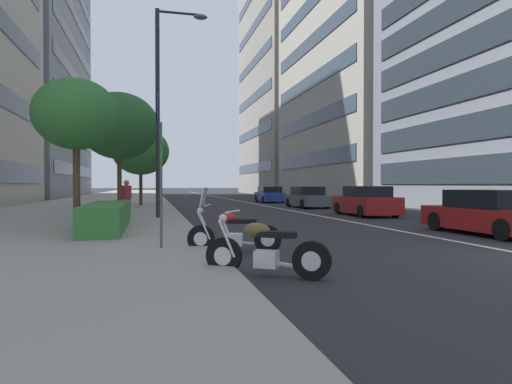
{
  "coord_description": "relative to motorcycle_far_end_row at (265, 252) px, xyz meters",
  "views": [
    {
      "loc": [
        -6.94,
        8.0,
        1.53
      ],
      "look_at": [
        15.25,
        2.66,
        1.15
      ],
      "focal_mm": 30.51,
      "sensor_mm": 36.0,
      "label": 1
    }
  ],
  "objects": [
    {
      "name": "sidewalk_right_plaza",
      "position": [
        29.98,
        5.57,
        -0.34
      ],
      "size": [
        160.0,
        10.19,
        0.15
      ],
      "primitive_type": "cube",
      "color": "gray",
      "rests_on": "ground"
    },
    {
      "name": "office_tower_far_left_down_avenue",
      "position": [
        64.13,
        -22.83,
        26.76
      ],
      "size": [
        25.78,
        16.12,
        54.34
      ],
      "color": "gray",
      "rests_on": "ground"
    },
    {
      "name": "car_far_down_avenue",
      "position": [
        4.31,
        -8.27,
        0.23
      ],
      "size": [
        4.32,
        1.91,
        1.37
      ],
      "rotation": [
        0.0,
        0.0,
        0.01
      ],
      "color": "maroon",
      "rests_on": "ground"
    },
    {
      "name": "motorcycle_second_in_row",
      "position": [
        2.69,
        0.06,
        0.02
      ],
      "size": [
        0.86,
        2.07,
        1.47
      ],
      "rotation": [
        0.0,
        0.0,
        1.26
      ],
      "color": "black",
      "rests_on": "ground"
    },
    {
      "name": "parking_sign_by_curb",
      "position": [
        2.78,
        1.62,
        1.46
      ],
      "size": [
        0.32,
        0.06,
        2.75
      ],
      "color": "#47494C",
      "rests_on": "sidewalk_right_plaza"
    },
    {
      "name": "car_lead_in_lane",
      "position": [
        12.67,
        -8.49,
        0.27
      ],
      "size": [
        4.28,
        2.02,
        1.46
      ],
      "rotation": [
        0.0,
        0.0,
        -0.04
      ],
      "color": "maroon",
      "rests_on": "ground"
    },
    {
      "name": "street_lamp_with_banners",
      "position": [
        11.85,
        1.28,
        4.91
      ],
      "size": [
        1.26,
        2.2,
        8.77
      ],
      "color": "#232326",
      "rests_on": "sidewalk_right_plaza"
    },
    {
      "name": "street_tree_far_plaza",
      "position": [
        15.53,
        3.38,
        4.02
      ],
      "size": [
        3.86,
        3.86,
        5.93
      ],
      "color": "#473323",
      "rests_on": "sidewalk_right_plaza"
    },
    {
      "name": "lane_centre_stripe",
      "position": [
        34.98,
        -6.17,
        -0.41
      ],
      "size": [
        110.0,
        0.16,
        0.01
      ],
      "primitive_type": "cube",
      "color": "silver",
      "rests_on": "ground"
    },
    {
      "name": "car_approaching_light",
      "position": [
        20.5,
        -8.31,
        0.24
      ],
      "size": [
        4.2,
        1.97,
        1.4
      ],
      "rotation": [
        0.0,
        0.0,
        0.03
      ],
      "color": "#4C515B",
      "rests_on": "ground"
    },
    {
      "name": "clipped_hedge_bed",
      "position": [
        7.1,
        3.17,
        0.14
      ],
      "size": [
        5.29,
        1.1,
        0.81
      ],
      "primitive_type": "cube",
      "color": "#337033",
      "rests_on": "sidewalk_right_plaza"
    },
    {
      "name": "car_following_behind",
      "position": [
        29.43,
        -8.14,
        0.23
      ],
      "size": [
        4.15,
        1.93,
        1.36
      ],
      "rotation": [
        0.0,
        0.0,
        -0.02
      ],
      "color": "navy",
      "rests_on": "ground"
    },
    {
      "name": "street_tree_near_plaza_corner",
      "position": [
        23.51,
        2.54,
        3.4
      ],
      "size": [
        3.79,
        3.79,
        5.28
      ],
      "color": "#473323",
      "rests_on": "sidewalk_right_plaza"
    },
    {
      "name": "motorcycle_far_end_row",
      "position": [
        0.0,
        0.0,
        0.0
      ],
      "size": [
        1.25,
        1.89,
        1.09
      ],
      "rotation": [
        0.0,
        0.0,
        1.01
      ],
      "color": "black",
      "rests_on": "ground"
    },
    {
      "name": "pedestrian_on_plaza",
      "position": [
        11.53,
        2.82,
        0.52
      ],
      "size": [
        0.47,
        0.4,
        1.57
      ],
      "rotation": [
        0.0,
        0.0,
        1.99
      ],
      "color": "#3F724C",
      "rests_on": "sidewalk_right_plaza"
    },
    {
      "name": "street_tree_mid_sidewalk",
      "position": [
        7.94,
        4.17,
        3.36
      ],
      "size": [
        2.68,
        2.68,
        4.78
      ],
      "color": "#473323",
      "rests_on": "sidewalk_right_plaza"
    }
  ]
}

